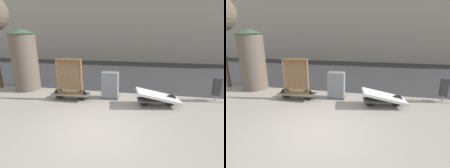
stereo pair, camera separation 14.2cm
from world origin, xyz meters
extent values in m
plane|color=gray|center=(0.00, 0.00, 0.00)|extent=(60.00, 60.00, 0.00)
cube|color=#2D2D30|center=(0.00, 9.15, 0.00)|extent=(56.00, 10.41, 0.01)
cube|color=#9E9384|center=(0.00, 16.35, 5.79)|extent=(48.00, 4.00, 11.57)
cube|color=#4C4742|center=(-1.98, 2.50, 0.28)|extent=(1.71, 0.66, 0.04)
cylinder|color=black|center=(-1.43, 2.50, 0.26)|extent=(0.51, 0.04, 0.51)
cylinder|color=black|center=(-2.53, 2.49, 0.26)|extent=(0.51, 0.04, 0.51)
cylinder|color=gray|center=(-0.78, 2.51, 0.28)|extent=(0.70, 0.04, 0.03)
cube|color=olive|center=(-1.98, 2.50, 0.33)|extent=(1.22, 0.09, 0.07)
cube|color=olive|center=(-1.98, 2.50, 1.90)|extent=(1.22, 0.09, 0.07)
cube|color=olive|center=(-2.55, 2.49, 1.11)|extent=(0.07, 0.07, 1.64)
cube|color=olive|center=(-1.41, 2.50, 1.11)|extent=(0.07, 0.07, 1.64)
cube|color=olive|center=(-2.43, 2.49, 1.11)|extent=(0.04, 0.05, 1.57)
cube|color=olive|center=(-2.35, 2.49, 1.11)|extent=(0.04, 0.05, 1.57)
cube|color=olive|center=(-2.27, 2.49, 1.11)|extent=(0.04, 0.05, 1.57)
cube|color=olive|center=(-2.19, 2.49, 1.11)|extent=(0.04, 0.05, 1.57)
cube|color=olive|center=(-2.10, 2.49, 1.11)|extent=(0.04, 0.05, 1.57)
cube|color=olive|center=(-2.02, 2.50, 1.11)|extent=(0.04, 0.05, 1.57)
cube|color=olive|center=(-1.94, 2.50, 1.11)|extent=(0.04, 0.05, 1.57)
cube|color=olive|center=(-1.85, 2.50, 1.11)|extent=(0.04, 0.05, 1.57)
cube|color=olive|center=(-1.77, 2.50, 1.11)|extent=(0.04, 0.05, 1.57)
cube|color=olive|center=(-1.69, 2.50, 1.11)|extent=(0.04, 0.05, 1.57)
cube|color=olive|center=(-1.61, 2.50, 1.11)|extent=(0.04, 0.05, 1.57)
cube|color=olive|center=(-1.52, 2.50, 1.11)|extent=(0.04, 0.05, 1.57)
cube|color=#4C4742|center=(1.98, 2.50, 0.28)|extent=(1.79, 0.94, 0.04)
cylinder|color=black|center=(2.52, 2.60, 0.26)|extent=(0.51, 0.13, 0.51)
cylinder|color=black|center=(1.44, 2.40, 0.26)|extent=(0.51, 0.13, 0.51)
cylinder|color=gray|center=(3.16, 2.71, 0.28)|extent=(0.69, 0.16, 0.03)
cube|color=silver|center=(1.98, 2.50, 0.46)|extent=(1.95, 1.23, 0.53)
cube|color=#4C4C4C|center=(-0.20, 3.05, 0.04)|extent=(0.83, 0.50, 0.08)
cube|color=slate|center=(-0.20, 3.05, 0.63)|extent=(0.77, 0.44, 1.27)
cylinder|color=gray|center=(4.63, 3.59, 0.15)|extent=(0.06, 0.06, 0.30)
cylinder|color=#2D2D33|center=(4.63, 3.59, 0.70)|extent=(0.38, 0.38, 0.79)
cylinder|color=brown|center=(-4.96, 3.59, 1.50)|extent=(1.30, 1.30, 2.99)
cone|color=#335138|center=(-4.96, 3.59, 3.11)|extent=(1.46, 1.46, 0.24)
camera|label=1|loc=(1.38, -4.69, 3.00)|focal=28.00mm
camera|label=2|loc=(1.52, -4.67, 3.00)|focal=28.00mm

